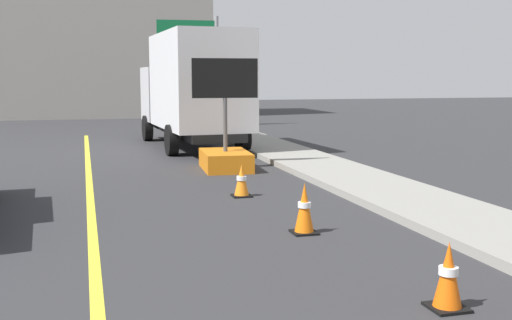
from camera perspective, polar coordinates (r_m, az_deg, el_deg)
The scene contains 9 objects.
sidewalk_curb at distance 9.28m, azimuth 22.29°, elevation -6.58°, with size 1.90×48.00×0.14m, color gray.
lane_center_stripe at distance 7.44m, azimuth -14.44°, elevation -10.23°, with size 0.14×36.00×0.01m, color yellow.
arrow_board_trailer at distance 15.31m, azimuth -2.81°, elevation 0.91°, with size 1.60×1.87×2.70m.
box_truck at distance 20.13m, azimuth -5.74°, elevation 6.55°, with size 2.72×7.17×3.59m.
highway_guide_sign at distance 28.90m, azimuth -5.16°, elevation 9.84°, with size 2.79×0.30×5.00m.
far_building_block at distance 38.38m, azimuth -16.30°, elevation 11.43°, with size 15.12×6.69×10.10m, color gray.
traffic_cone_near_sign at distance 6.44m, azimuth 17.11°, elevation -10.08°, with size 0.36×0.36×0.67m.
traffic_cone_mid_lane at distance 9.07m, azimuth 4.43°, elevation -4.44°, with size 0.36×0.36×0.74m.
traffic_cone_far_lane at distance 11.84m, azimuth -1.33°, elevation -1.91°, with size 0.36×0.36×0.62m.
Camera 1 is at (-0.06, -1.09, 2.24)m, focal length 43.90 mm.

